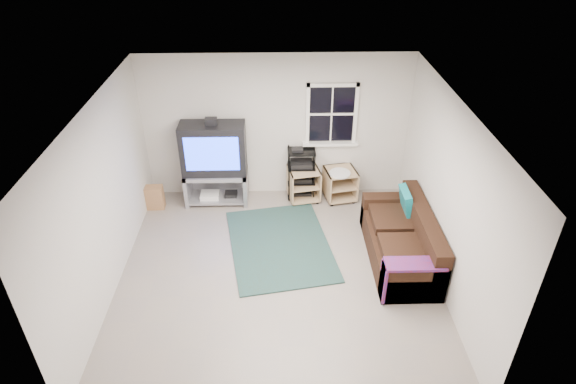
{
  "coord_description": "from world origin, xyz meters",
  "views": [
    {
      "loc": [
        0.02,
        -5.36,
        4.81
      ],
      "look_at": [
        0.16,
        0.4,
        1.17
      ],
      "focal_mm": 30.0,
      "sensor_mm": 36.0,
      "label": 1
    }
  ],
  "objects_px": {
    "av_rack": "(301,176)",
    "sofa": "(402,242)",
    "side_table_left": "(303,182)",
    "tv_unit": "(214,157)",
    "side_table_right": "(339,182)"
  },
  "relations": [
    {
      "from": "av_rack",
      "to": "sofa",
      "type": "distance_m",
      "value": 2.31
    },
    {
      "from": "av_rack",
      "to": "sofa",
      "type": "relative_size",
      "value": 0.5
    },
    {
      "from": "tv_unit",
      "to": "side_table_right",
      "type": "xyz_separation_m",
      "value": [
        2.2,
        0.04,
        -0.55
      ]
    },
    {
      "from": "tv_unit",
      "to": "sofa",
      "type": "xyz_separation_m",
      "value": [
        2.95,
        -1.7,
        -0.57
      ]
    },
    {
      "from": "av_rack",
      "to": "side_table_left",
      "type": "distance_m",
      "value": 0.11
    },
    {
      "from": "tv_unit",
      "to": "side_table_left",
      "type": "relative_size",
      "value": 2.61
    },
    {
      "from": "side_table_left",
      "to": "side_table_right",
      "type": "distance_m",
      "value": 0.66
    },
    {
      "from": "sofa",
      "to": "tv_unit",
      "type": "bearing_deg",
      "value": 150.0
    },
    {
      "from": "side_table_left",
      "to": "sofa",
      "type": "relative_size",
      "value": 0.32
    },
    {
      "from": "av_rack",
      "to": "side_table_left",
      "type": "height_order",
      "value": "av_rack"
    },
    {
      "from": "tv_unit",
      "to": "side_table_left",
      "type": "bearing_deg",
      "value": 2.02
    },
    {
      "from": "tv_unit",
      "to": "sofa",
      "type": "relative_size",
      "value": 0.82
    },
    {
      "from": "side_table_left",
      "to": "side_table_right",
      "type": "height_order",
      "value": "side_table_left"
    },
    {
      "from": "av_rack",
      "to": "side_table_right",
      "type": "distance_m",
      "value": 0.7
    },
    {
      "from": "tv_unit",
      "to": "side_table_left",
      "type": "height_order",
      "value": "tv_unit"
    }
  ]
}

